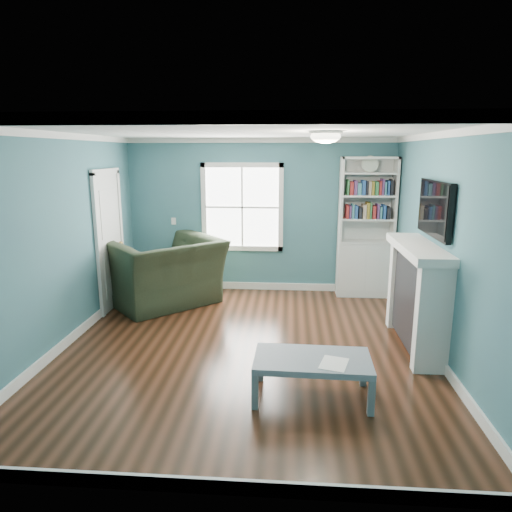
{
  "coord_description": "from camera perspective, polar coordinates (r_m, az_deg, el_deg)",
  "views": [
    {
      "loc": [
        0.51,
        -5.24,
        2.36
      ],
      "look_at": [
        0.09,
        0.4,
        1.08
      ],
      "focal_mm": 32.0,
      "sensor_mm": 36.0,
      "label": 1
    }
  ],
  "objects": [
    {
      "name": "window",
      "position": [
        7.82,
        -1.74,
        6.1
      ],
      "size": [
        1.4,
        0.06,
        1.5
      ],
      "color": "white",
      "rests_on": "room_walls"
    },
    {
      "name": "light_switch",
      "position": [
        8.07,
        -10.26,
        4.32
      ],
      "size": [
        0.08,
        0.01,
        0.12
      ],
      "primitive_type": "cube",
      "color": "white",
      "rests_on": "room_walls"
    },
    {
      "name": "paper_sheet",
      "position": [
        4.49,
        9.72,
        -13.1
      ],
      "size": [
        0.32,
        0.36,
        0.0
      ],
      "primitive_type": "cube",
      "rotation": [
        0.0,
        0.0,
        -0.28
      ],
      "color": "white",
      "rests_on": "coffee_table"
    },
    {
      "name": "ceiling_fixture",
      "position": [
        5.36,
        8.7,
        14.66
      ],
      "size": [
        0.38,
        0.38,
        0.15
      ],
      "color": "white",
      "rests_on": "room_walls"
    },
    {
      "name": "fireplace",
      "position": [
        5.92,
        19.49,
        -4.92
      ],
      "size": [
        0.44,
        1.58,
        1.3
      ],
      "color": "black",
      "rests_on": "ground"
    },
    {
      "name": "coffee_table",
      "position": [
        4.6,
        7.06,
        -13.11
      ],
      "size": [
        1.15,
        0.65,
        0.41
      ],
      "rotation": [
        0.0,
        0.0,
        -0.03
      ],
      "color": "#556066",
      "rests_on": "ground"
    },
    {
      "name": "trim",
      "position": [
        5.38,
        -1.29,
        0.73
      ],
      "size": [
        4.5,
        5.0,
        2.6
      ],
      "color": "white",
      "rests_on": "ground"
    },
    {
      "name": "bookshelf",
      "position": [
        7.78,
        13.5,
        1.79
      ],
      "size": [
        0.9,
        0.35,
        2.31
      ],
      "color": "silver",
      "rests_on": "ground"
    },
    {
      "name": "room_walls",
      "position": [
        5.32,
        -1.31,
        4.37
      ],
      "size": [
        5.0,
        5.0,
        5.0
      ],
      "color": "teal",
      "rests_on": "ground"
    },
    {
      "name": "tv",
      "position": [
        5.73,
        21.47,
        5.54
      ],
      "size": [
        0.06,
        1.1,
        0.65
      ],
      "primitive_type": "cube",
      "color": "black",
      "rests_on": "fireplace"
    },
    {
      "name": "door",
      "position": [
        7.3,
        -17.84,
        2.01
      ],
      "size": [
        0.12,
        0.98,
        2.17
      ],
      "color": "silver",
      "rests_on": "ground"
    },
    {
      "name": "floor",
      "position": [
        5.77,
        -1.23,
        -11.37
      ],
      "size": [
        5.0,
        5.0,
        0.0
      ],
      "primitive_type": "plane",
      "color": "black",
      "rests_on": "ground"
    },
    {
      "name": "recliner",
      "position": [
        7.31,
        -11.44,
        -0.58
      ],
      "size": [
        1.89,
        1.86,
        1.41
      ],
      "primitive_type": "imported",
      "rotation": [
        0.0,
        0.0,
        -2.39
      ],
      "color": "black",
      "rests_on": "ground"
    }
  ]
}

